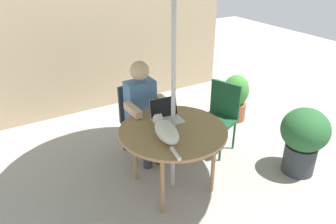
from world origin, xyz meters
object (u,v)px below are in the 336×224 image
(laptop, at_px, (166,114))
(cat, at_px, (166,131))
(person_seated, at_px, (143,107))
(potted_plant_by_chair, at_px, (235,97))
(potted_plant_near_fence, at_px, (304,137))
(chair_occupied, at_px, (138,114))
(patio_table, at_px, (173,134))
(chair_empty, at_px, (221,112))

(laptop, relative_size, cat, 0.50)
(person_seated, relative_size, potted_plant_by_chair, 1.74)
(cat, xyz_separation_m, potted_plant_near_fence, (1.53, -0.41, -0.33))
(cat, bearing_deg, potted_plant_near_fence, -15.13)
(chair_occupied, bearing_deg, laptop, -85.48)
(chair_occupied, height_order, potted_plant_by_chair, chair_occupied)
(patio_table, height_order, chair_occupied, chair_occupied)
(chair_occupied, height_order, potted_plant_near_fence, chair_occupied)
(person_seated, relative_size, cat, 1.88)
(potted_plant_by_chair, bearing_deg, laptop, -158.18)
(chair_occupied, height_order, chair_empty, same)
(chair_empty, distance_m, laptop, 0.91)
(chair_empty, bearing_deg, potted_plant_near_fence, -61.79)
(cat, bearing_deg, person_seated, 78.70)
(patio_table, height_order, potted_plant_near_fence, potted_plant_near_fence)
(chair_occupied, relative_size, laptop, 2.69)
(patio_table, relative_size, cat, 1.70)
(person_seated, bearing_deg, patio_table, -90.00)
(person_seated, distance_m, potted_plant_near_fence, 1.83)
(chair_empty, relative_size, person_seated, 0.72)
(chair_occupied, distance_m, chair_empty, 1.02)
(chair_occupied, relative_size, person_seated, 0.72)
(chair_occupied, bearing_deg, potted_plant_near_fence, -44.32)
(person_seated, distance_m, laptop, 0.45)
(person_seated, bearing_deg, chair_empty, -19.04)
(chair_empty, xyz_separation_m, person_seated, (-0.91, 0.31, 0.17))
(laptop, bearing_deg, cat, -120.66)
(person_seated, bearing_deg, potted_plant_near_fence, -40.79)
(laptop, bearing_deg, patio_table, -101.64)
(chair_empty, xyz_separation_m, cat, (-1.06, -0.46, 0.28))
(laptop, relative_size, potted_plant_near_fence, 0.41)
(patio_table, relative_size, person_seated, 0.90)
(chair_empty, distance_m, person_seated, 0.98)
(patio_table, bearing_deg, cat, -143.86)
(chair_empty, bearing_deg, person_seated, 160.96)
(patio_table, relative_size, potted_plant_near_fence, 1.38)
(patio_table, xyz_separation_m, laptop, (0.05, 0.23, 0.12))
(patio_table, bearing_deg, potted_plant_by_chair, 27.94)
(chair_empty, bearing_deg, potted_plant_by_chair, 35.88)
(chair_empty, relative_size, potted_plant_by_chair, 1.25)
(patio_table, xyz_separation_m, potted_plant_by_chair, (1.60, 0.85, -0.29))
(patio_table, distance_m, cat, 0.23)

